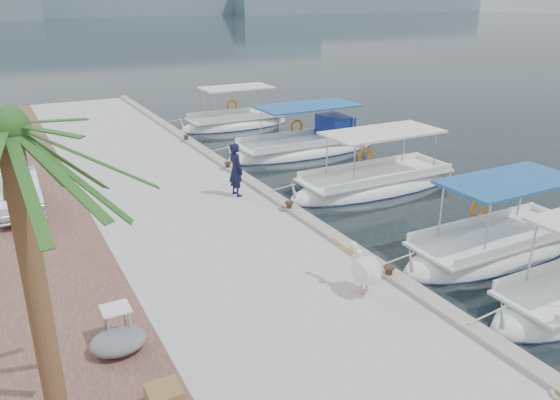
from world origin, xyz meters
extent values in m
plane|color=black|center=(0.00, 0.00, 0.00)|extent=(400.00, 400.00, 0.00)
cube|color=#A4A49E|center=(-3.00, 5.00, 0.25)|extent=(6.00, 40.00, 0.50)
cube|color=gray|center=(-0.22, 5.00, 0.56)|extent=(0.44, 40.00, 0.12)
cube|color=brown|center=(-8.00, 5.00, 0.25)|extent=(4.00, 40.00, 0.50)
ellipsoid|color=white|center=(3.89, -3.10, 0.05)|extent=(6.57, 2.19, 1.30)
ellipsoid|color=navy|center=(3.89, -3.10, 0.03)|extent=(6.60, 2.23, 0.22)
cube|color=white|center=(3.89, -3.10, 0.55)|extent=(5.39, 1.88, 0.08)
cube|color=#1E5998|center=(4.05, -3.10, 2.19)|extent=(3.94, 2.01, 0.08)
cylinder|color=silver|center=(2.41, -3.92, 1.35)|extent=(0.05, 0.05, 1.60)
torus|color=orange|center=(4.19, -2.06, 1.00)|extent=(0.68, 0.12, 0.68)
ellipsoid|color=white|center=(4.33, 3.11, 0.05)|extent=(7.47, 2.35, 1.30)
ellipsoid|color=navy|center=(4.33, 3.11, 0.03)|extent=(7.51, 2.39, 0.22)
cube|color=white|center=(4.33, 3.11, 0.55)|extent=(6.12, 2.02, 0.08)
cube|color=silver|center=(4.52, 3.11, 2.19)|extent=(4.48, 2.16, 0.08)
cylinder|color=silver|center=(2.65, 2.23, 1.35)|extent=(0.05, 0.05, 1.60)
torus|color=orange|center=(4.63, 4.23, 1.00)|extent=(0.68, 0.12, 0.68)
ellipsoid|color=white|center=(4.49, 8.85, 0.05)|extent=(7.78, 2.50, 1.30)
ellipsoid|color=navy|center=(4.49, 8.85, 0.03)|extent=(7.81, 2.55, 0.22)
cube|color=white|center=(4.49, 8.85, 0.55)|extent=(6.38, 2.15, 0.08)
cube|color=#1E5999|center=(4.68, 8.85, 2.19)|extent=(4.67, 2.30, 0.08)
cylinder|color=silver|center=(2.74, 7.91, 1.35)|extent=(0.05, 0.05, 1.60)
torus|color=orange|center=(4.79, 10.04, 1.00)|extent=(0.68, 0.12, 0.68)
cube|color=navy|center=(6.24, 8.85, 1.10)|extent=(1.20, 1.75, 1.00)
ellipsoid|color=white|center=(3.82, 15.36, 0.05)|extent=(6.43, 2.28, 1.30)
ellipsoid|color=navy|center=(3.82, 15.36, 0.03)|extent=(6.47, 2.32, 0.22)
cube|color=white|center=(3.82, 15.36, 0.55)|extent=(5.28, 1.96, 0.08)
cube|color=silver|center=(3.98, 15.36, 2.19)|extent=(3.86, 2.09, 0.08)
cylinder|color=silver|center=(2.37, 14.50, 1.35)|extent=(0.05, 0.05, 1.60)
torus|color=orange|center=(4.12, 16.44, 1.00)|extent=(0.68, 0.12, 0.68)
cylinder|color=black|center=(-0.35, -3.50, 0.65)|extent=(0.18, 0.18, 0.30)
cylinder|color=black|center=(-0.35, -3.50, 0.80)|extent=(0.28, 0.28, 0.05)
cylinder|color=black|center=(-0.35, 1.50, 0.65)|extent=(0.18, 0.18, 0.30)
cylinder|color=black|center=(-0.35, 1.50, 0.80)|extent=(0.28, 0.28, 0.05)
cylinder|color=black|center=(-0.35, 6.50, 0.65)|extent=(0.18, 0.18, 0.30)
cylinder|color=black|center=(-0.35, 6.50, 0.80)|extent=(0.28, 0.28, 0.05)
cylinder|color=black|center=(-0.35, 11.50, 0.65)|extent=(0.18, 0.18, 0.30)
cylinder|color=black|center=(-0.35, 11.50, 0.80)|extent=(0.28, 0.28, 0.05)
cylinder|color=tan|center=(-1.37, -3.79, 0.68)|extent=(0.06, 0.06, 0.35)
cylinder|color=tan|center=(-1.20, -3.75, 0.68)|extent=(0.06, 0.06, 0.35)
ellipsoid|color=white|center=(-1.28, -3.77, 1.07)|extent=(0.65, 0.91, 0.66)
cylinder|color=white|center=(-1.34, -3.47, 1.35)|extent=(0.19, 0.32, 0.35)
sphere|color=white|center=(-1.36, -3.37, 1.55)|extent=(0.21, 0.21, 0.21)
cone|color=#EAA566|center=(-1.42, -3.05, 1.45)|extent=(0.22, 0.65, 0.26)
imported|color=black|center=(-1.22, 3.69, 1.43)|extent=(0.53, 0.73, 1.86)
cylinder|color=brown|center=(-8.09, -4.83, 2.92)|extent=(0.34, 0.34, 4.84)
imported|color=silver|center=(-7.97, 5.83, 1.15)|extent=(1.38, 3.94, 1.30)
cube|color=brown|center=(-6.50, -5.34, 0.72)|extent=(0.55, 0.55, 0.44)
ellipsoid|color=slate|center=(-6.81, -3.32, 0.70)|extent=(1.10, 0.90, 0.40)
cylinder|color=silver|center=(-6.93, -3.16, 0.85)|extent=(0.06, 0.06, 0.70)
cylinder|color=silver|center=(-6.53, -3.16, 0.85)|extent=(0.06, 0.06, 0.70)
cylinder|color=silver|center=(-6.93, -2.76, 0.85)|extent=(0.06, 0.06, 0.70)
cylinder|color=silver|center=(-6.53, -2.76, 0.85)|extent=(0.06, 0.06, 0.70)
cube|color=white|center=(-6.73, -2.96, 1.21)|extent=(0.55, 0.55, 0.03)
camera|label=1|loc=(-8.24, -12.65, 6.97)|focal=35.00mm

